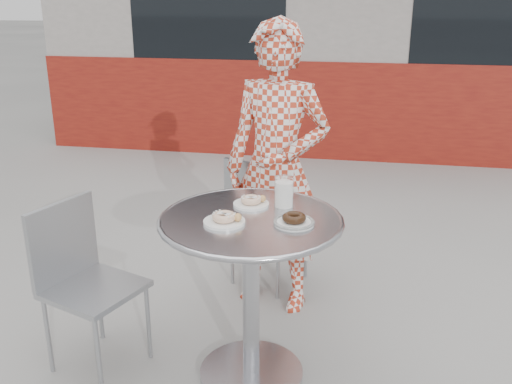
% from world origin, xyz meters
% --- Properties ---
extents(ground, '(60.00, 60.00, 0.00)m').
position_xyz_m(ground, '(0.00, 0.00, 0.00)').
color(ground, '#9E9B96').
rests_on(ground, ground).
extents(storefront, '(6.02, 4.55, 3.00)m').
position_xyz_m(storefront, '(-0.00, 5.56, 1.49)').
color(storefront, gray).
rests_on(storefront, ground).
extents(bistro_table, '(0.77, 0.77, 0.78)m').
position_xyz_m(bistro_table, '(-0.04, -0.04, 0.59)').
color(bistro_table, silver).
rests_on(bistro_table, ground).
extents(chair_far, '(0.49, 0.50, 0.79)m').
position_xyz_m(chair_far, '(-0.11, 0.86, 0.24)').
color(chair_far, '#9C9FA3').
rests_on(chair_far, ground).
extents(chair_left, '(0.48, 0.48, 0.78)m').
position_xyz_m(chair_left, '(-0.76, -0.08, 0.24)').
color(chair_left, '#9C9FA3').
rests_on(chair_left, ground).
extents(seated_person, '(0.63, 0.48, 1.55)m').
position_xyz_m(seated_person, '(-0.04, 0.65, 0.77)').
color(seated_person, '#AA2F1A').
rests_on(seated_person, ground).
extents(plate_far, '(0.16, 0.16, 0.04)m').
position_xyz_m(plate_far, '(-0.06, 0.10, 0.80)').
color(plate_far, white).
rests_on(plate_far, bistro_table).
extents(plate_near, '(0.17, 0.17, 0.05)m').
position_xyz_m(plate_near, '(-0.13, -0.12, 0.80)').
color(plate_near, white).
rests_on(plate_near, bistro_table).
extents(plate_checker, '(0.17, 0.17, 0.04)m').
position_xyz_m(plate_checker, '(0.14, -0.08, 0.79)').
color(plate_checker, white).
rests_on(plate_checker, bistro_table).
extents(milk_cup, '(0.09, 0.09, 0.13)m').
position_xyz_m(milk_cup, '(0.07, 0.11, 0.84)').
color(milk_cup, white).
rests_on(milk_cup, bistro_table).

